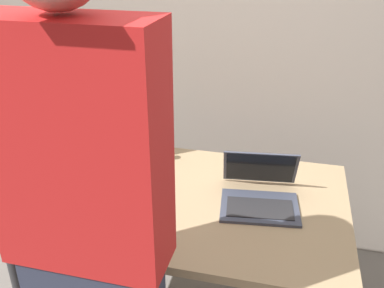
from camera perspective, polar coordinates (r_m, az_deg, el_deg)
The scene contains 8 objects.
desk at distance 1.88m, azimuth -0.75°, elevation -8.96°, with size 1.35×0.87×0.77m.
laptop at distance 1.81m, azimuth 8.99°, elevation -6.33°, with size 0.35×0.36×0.19m.
beer_bottle_brown at distance 2.13m, azimuth -4.29°, elevation 1.73°, with size 0.07×0.07×0.33m.
beer_bottle_green at distance 2.14m, azimuth -7.39°, elevation 1.29°, with size 0.08×0.08×0.31m.
beer_bottle_amber at distance 2.04m, azimuth -8.39°, elevation -0.29°, with size 0.08×0.08×0.28m.
person_figure at distance 1.29m, azimuth -13.37°, elevation -12.95°, with size 0.46×0.30×1.87m.
coffee_mug at distance 1.78m, azimuth -8.85°, elevation -6.92°, with size 0.11×0.08×0.08m.
back_wall at distance 2.44m, azimuth 4.42°, elevation 14.74°, with size 6.00×0.10×2.60m, color gray.
Camera 1 is at (0.39, -1.50, 1.77)m, focal length 40.16 mm.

